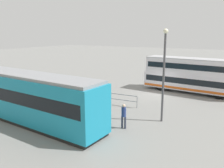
% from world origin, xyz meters
% --- Properties ---
extents(ground_plane, '(160.00, 160.00, 0.00)m').
position_xyz_m(ground_plane, '(0.00, 0.00, 0.00)').
color(ground_plane, gray).
extents(double_decker_bus, '(10.79, 3.28, 3.82)m').
position_xyz_m(double_decker_bus, '(-3.17, -2.89, 1.95)').
color(double_decker_bus, silver).
rests_on(double_decker_bus, ground).
extents(tram_yellow, '(16.12, 3.47, 3.63)m').
position_xyz_m(tram_yellow, '(6.90, 12.03, 1.88)').
color(tram_yellow, teal).
rests_on(tram_yellow, ground).
extents(pedestrian_near_railing, '(0.44, 0.44, 1.80)m').
position_xyz_m(pedestrian_near_railing, '(5.00, 6.14, 1.05)').
color(pedestrian_near_railing, '#4C3F2D').
rests_on(pedestrian_near_railing, ground).
extents(pedestrian_crossing, '(0.38, 0.38, 1.75)m').
position_xyz_m(pedestrian_crossing, '(-1.29, 9.78, 1.01)').
color(pedestrian_crossing, '#33384C').
rests_on(pedestrian_crossing, ground).
extents(pedestrian_railing, '(9.89, 0.74, 1.08)m').
position_xyz_m(pedestrian_railing, '(4.71, 5.49, 0.75)').
color(pedestrian_railing, gray).
rests_on(pedestrian_railing, ground).
extents(info_sign, '(1.28, 0.23, 2.60)m').
position_xyz_m(info_sign, '(10.64, 6.37, 1.84)').
color(info_sign, slate).
rests_on(info_sign, ground).
extents(street_lamp, '(0.36, 0.36, 6.78)m').
position_xyz_m(street_lamp, '(-3.12, 7.13, 3.97)').
color(street_lamp, '#4C4C51').
rests_on(street_lamp, ground).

